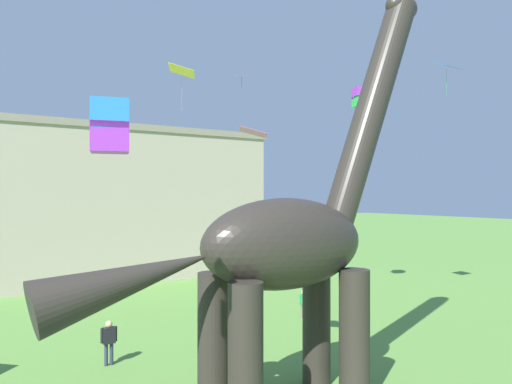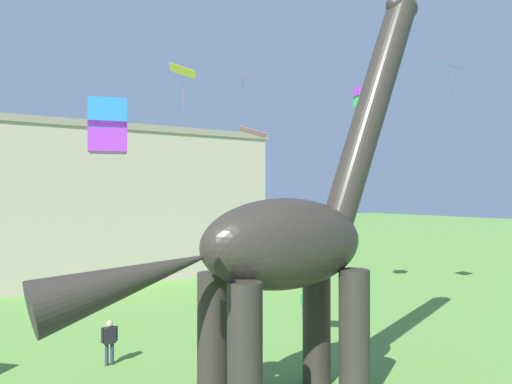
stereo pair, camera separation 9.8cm
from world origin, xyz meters
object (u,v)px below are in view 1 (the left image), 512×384
object	(u,v)px
kite_far_left	(446,66)
kite_near_high	(182,71)
person_watching_child	(303,301)
kite_high_right	(253,132)
kite_mid_center	(110,126)
kite_high_left	(242,76)
kite_near_low	(361,97)
dinosaur_sculpture	(284,244)
person_near_flyer	(109,338)

from	to	relation	value
kite_far_left	kite_near_high	world-z (taller)	kite_far_left
person_watching_child	kite_high_right	world-z (taller)	kite_high_right
kite_far_left	kite_mid_center	distance (m)	23.99
kite_far_left	kite_mid_center	world-z (taller)	kite_far_left
kite_far_left	kite_near_high	bearing A→B (deg)	161.87
kite_near_high	kite_high_left	bearing A→B (deg)	30.97
kite_near_low	person_watching_child	bearing A→B (deg)	-168.46
person_watching_child	kite_far_left	distance (m)	15.86
kite_near_low	kite_mid_center	bearing A→B (deg)	-147.27
person_watching_child	kite_high_right	bearing A→B (deg)	100.48
kite_high_left	kite_far_left	bearing A→B (deg)	-41.57
kite_near_high	kite_mid_center	xyz separation A→B (m)	(-7.23, -12.79, -4.84)
kite_near_low	kite_high_left	xyz separation A→B (m)	(-6.39, 3.80, 1.29)
kite_high_right	dinosaur_sculpture	bearing A→B (deg)	-91.85
person_near_flyer	kite_mid_center	bearing A→B (deg)	-58.04
kite_near_low	kite_mid_center	world-z (taller)	kite_near_low
kite_near_high	person_watching_child	bearing A→B (deg)	-14.19
kite_high_right	kite_near_low	bearing A→B (deg)	30.89
person_watching_child	kite_near_low	xyz separation A→B (m)	(5.42, 1.11, 11.86)
kite_far_left	kite_high_right	bearing A→B (deg)	-167.53
person_near_flyer	kite_near_high	xyz separation A→B (m)	(4.55, 3.29, 11.85)
kite_near_low	dinosaur_sculpture	bearing A→B (deg)	-143.40
person_near_flyer	kite_near_low	world-z (taller)	kite_near_low
kite_near_low	kite_far_left	bearing A→B (deg)	-57.76
kite_high_right	kite_high_left	size ratio (longest dim) A/B	1.95
kite_far_left	kite_near_low	bearing A→B (deg)	122.24
kite_high_right	kite_far_left	size ratio (longest dim) A/B	0.81
person_watching_child	kite_high_left	bearing A→B (deg)	-19.93
dinosaur_sculpture	person_near_flyer	xyz separation A→B (m)	(-3.56, 6.78, -4.10)
kite_mid_center	kite_high_left	bearing A→B (deg)	51.69
kite_high_right	kite_mid_center	distance (m)	7.85
kite_near_low	person_near_flyer	bearing A→B (deg)	-170.43
dinosaur_sculpture	person_watching_child	distance (m)	12.02
kite_far_left	person_near_flyer	bearing A→B (deg)	175.61
kite_high_left	kite_mid_center	xyz separation A→B (m)	(-12.69, -16.07, -5.99)
dinosaur_sculpture	kite_mid_center	size ratio (longest dim) A/B	13.70
kite_near_high	kite_high_left	xyz separation A→B (m)	(5.47, 3.28, 1.16)
kite_near_low	kite_high_right	distance (m)	15.40
dinosaur_sculpture	kite_mid_center	world-z (taller)	dinosaur_sculpture
kite_near_low	kite_mid_center	xyz separation A→B (m)	(-19.08, -12.27, -4.70)
kite_mid_center	dinosaur_sculpture	bearing A→B (deg)	23.58
kite_near_low	kite_near_high	size ratio (longest dim) A/B	0.55
kite_high_right	kite_mid_center	bearing A→B (deg)	-143.76
person_watching_child	kite_high_left	world-z (taller)	kite_high_left
person_watching_child	kite_near_high	bearing A→B (deg)	44.68
kite_near_low	kite_far_left	world-z (taller)	kite_far_left
kite_near_low	kite_near_high	bearing A→B (deg)	177.48
dinosaur_sculpture	person_watching_child	size ratio (longest dim) A/B	9.47
person_watching_child	kite_near_high	distance (m)	13.71
person_near_flyer	kite_mid_center	xyz separation A→B (m)	(-2.67, -9.50, 7.01)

